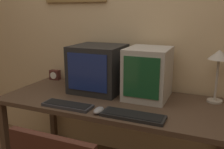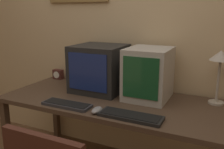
# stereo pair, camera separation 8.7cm
# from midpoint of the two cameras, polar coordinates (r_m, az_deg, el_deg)

# --- Properties ---
(wall_back) EXTENTS (8.00, 0.08, 2.60)m
(wall_back) POSITION_cam_midpoint_polar(r_m,az_deg,el_deg) (2.37, 3.17, 11.42)
(wall_back) COLOR #D1B284
(wall_back) RESTS_ON ground_plane
(desk) EXTENTS (1.84, 0.79, 0.72)m
(desk) POSITION_cam_midpoint_polar(r_m,az_deg,el_deg) (2.10, -1.20, -7.40)
(desk) COLOR #4C3828
(desk) RESTS_ON ground_plane
(monitor_left) EXTENTS (0.44, 0.43, 0.42)m
(monitor_left) POSITION_cam_midpoint_polar(r_m,az_deg,el_deg) (2.25, -4.28, 1.40)
(monitor_left) COLOR black
(monitor_left) RESTS_ON desk
(monitor_right) EXTENTS (0.34, 0.40, 0.42)m
(monitor_right) POSITION_cam_midpoint_polar(r_m,az_deg,el_deg) (2.08, 7.02, 0.30)
(monitor_right) COLOR #B7B2A8
(monitor_right) RESTS_ON desk
(keyboard_main) EXTENTS (0.39, 0.13, 0.03)m
(keyboard_main) POSITION_cam_midpoint_polar(r_m,az_deg,el_deg) (1.95, -11.41, -6.88)
(keyboard_main) COLOR #333338
(keyboard_main) RESTS_ON desk
(keyboard_side) EXTENTS (0.44, 0.15, 0.03)m
(keyboard_side) POSITION_cam_midpoint_polar(r_m,az_deg,el_deg) (1.73, 3.36, -9.37)
(keyboard_side) COLOR black
(keyboard_side) RESTS_ON desk
(mouse_near_keyboard) EXTENTS (0.06, 0.11, 0.04)m
(mouse_near_keyboard) POSITION_cam_midpoint_polar(r_m,az_deg,el_deg) (1.80, -4.46, -8.19)
(mouse_near_keyboard) COLOR gray
(mouse_near_keyboard) RESTS_ON desk
(desk_clock) EXTENTS (0.11, 0.06, 0.10)m
(desk_clock) POSITION_cam_midpoint_polar(r_m,az_deg,el_deg) (2.74, -13.81, -0.08)
(desk_clock) COLOR #4C231E
(desk_clock) RESTS_ON desk
(desk_lamp) EXTENTS (0.17, 0.17, 0.42)m
(desk_lamp) POSITION_cam_midpoint_polar(r_m,az_deg,el_deg) (2.08, 22.13, 3.00)
(desk_lamp) COLOR #B2A899
(desk_lamp) RESTS_ON desk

